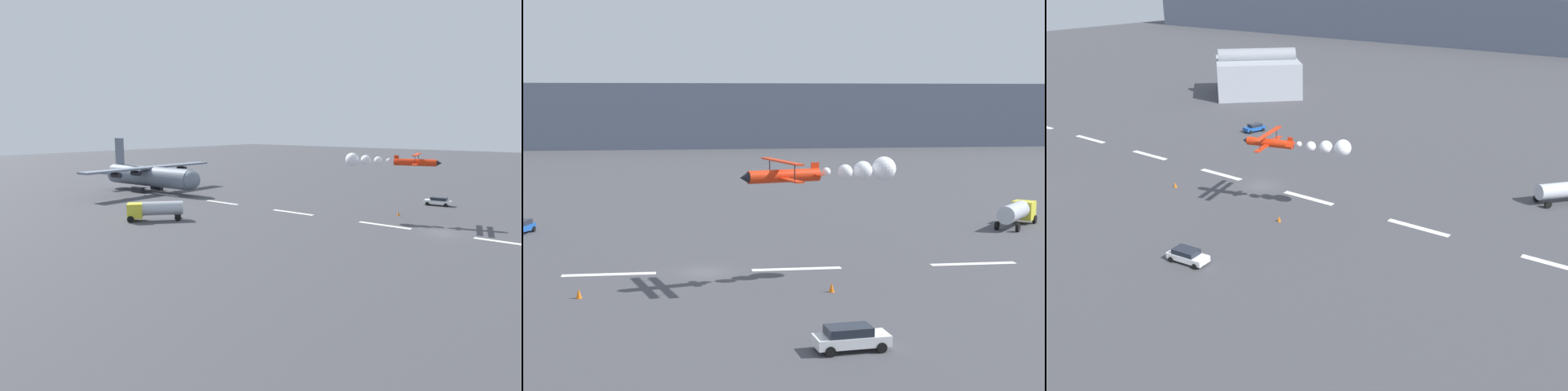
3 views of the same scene
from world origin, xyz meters
TOP-DOWN VIEW (x-y plane):
  - ground_plane at (0.00, 0.00)m, footprint 440.00×440.00m
  - runway_stripe_4 at (-8.19, 0.00)m, footprint 8.00×0.90m
  - runway_stripe_5 at (8.19, 0.00)m, footprint 8.00×0.90m
  - runway_stripe_6 at (24.56, 0.00)m, footprint 8.00×0.90m
  - runway_stripe_7 at (40.93, 0.00)m, footprint 8.00×0.90m
  - runway_stripe_8 at (57.30, 0.00)m, footprint 8.00×0.90m
  - cargo_transport_plane at (62.32, -1.04)m, footprint 26.41×33.71m
  - stunt_biplane_red at (11.19, -4.12)m, footprint 13.72×7.60m
  - fuel_tanker_truck at (37.11, 18.84)m, footprint 7.25×7.88m
  - followme_car_yellow at (8.18, -22.31)m, footprint 4.76×2.43m
  - traffic_cone_far at (9.71, -8.41)m, footprint 0.44×0.44m

SIDE VIEW (x-z plane):
  - ground_plane at x=0.00m, z-range 0.00..0.00m
  - runway_stripe_4 at x=-8.19m, z-range 0.00..0.01m
  - runway_stripe_5 at x=8.19m, z-range 0.00..0.01m
  - runway_stripe_6 at x=24.56m, z-range 0.00..0.01m
  - runway_stripe_7 at x=40.93m, z-range 0.00..0.01m
  - runway_stripe_8 at x=57.30m, z-range 0.00..0.01m
  - traffic_cone_far at x=9.71m, z-range 0.00..0.75m
  - followme_car_yellow at x=8.18m, z-range 0.05..1.57m
  - fuel_tanker_truck at x=37.11m, z-range 0.28..3.18m
  - cargo_transport_plane at x=62.32m, z-range -2.23..9.30m
  - stunt_biplane_red at x=11.19m, z-range 8.04..10.10m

